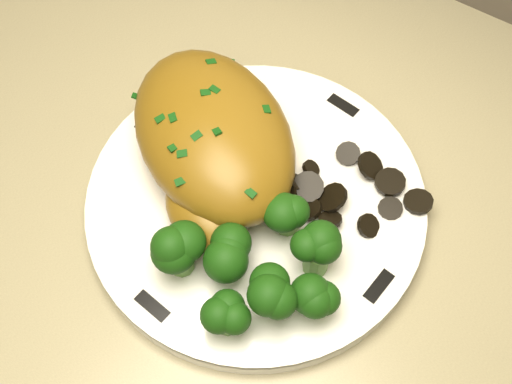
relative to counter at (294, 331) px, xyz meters
The scene contains 10 objects.
counter is the anchor object (origin of this frame).
plate 0.42m from the counter, 137.66° to the right, with size 0.30×0.30×0.02m, color white.
rim_accent_0 0.44m from the counter, 31.14° to the right, with size 0.03×0.01×0.00m, color black.
rim_accent_1 0.44m from the counter, 106.65° to the left, with size 0.03×0.01×0.00m, color black.
rim_accent_2 0.46m from the counter, behind, with size 0.03×0.01×0.00m, color black.
rim_accent_3 0.46m from the counter, 108.65° to the right, with size 0.03×0.01×0.00m, color black.
gravy_pool 0.44m from the counter, 166.34° to the right, with size 0.11×0.11×0.00m, color #3B250A.
chicken_breast 0.47m from the counter, 162.17° to the right, with size 0.23×0.21×0.07m.
mushroom_pile 0.43m from the counter, ahead, with size 0.10×0.08×0.03m.
broccoli_florets 0.46m from the counter, 91.13° to the right, with size 0.15×0.13×0.05m.
Camera 1 is at (0.10, 1.40, 1.34)m, focal length 45.00 mm.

